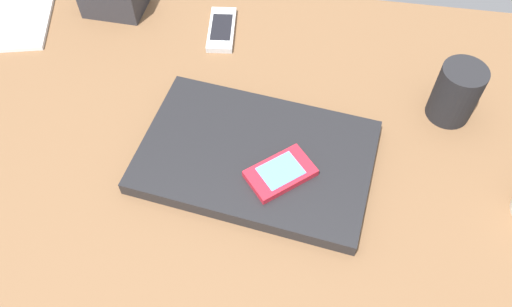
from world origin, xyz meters
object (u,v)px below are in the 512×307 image
object	(u,v)px
cell_phone_on_laptop	(280,173)
pen_cup	(456,93)
notepad	(13,16)
cell_phone_on_desk	(222,29)
laptop_closed	(256,157)

from	to	relation	value
cell_phone_on_laptop	pen_cup	distance (cm)	31.77
cell_phone_on_laptop	notepad	xyz separation A→B (cm)	(-56.48, 29.85, -2.61)
cell_phone_on_desk	pen_cup	xyz separation A→B (cm)	(41.27, -14.03, 4.41)
cell_phone_on_desk	pen_cup	world-z (taller)	pen_cup
pen_cup	notepad	xyz separation A→B (cm)	(-82.38, 11.56, -4.61)
laptop_closed	notepad	distance (cm)	58.47
laptop_closed	cell_phone_on_laptop	world-z (taller)	cell_phone_on_laptop
cell_phone_on_laptop	pen_cup	bearing A→B (deg)	35.23
pen_cup	notepad	distance (cm)	83.31
laptop_closed	cell_phone_on_desk	size ratio (longest dim) A/B	2.88
pen_cup	notepad	world-z (taller)	pen_cup
pen_cup	notepad	size ratio (longest dim) A/B	0.51
cell_phone_on_desk	notepad	size ratio (longest dim) A/B	0.63
cell_phone_on_laptop	notepad	bearing A→B (deg)	152.15
notepad	laptop_closed	bearing A→B (deg)	-40.63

